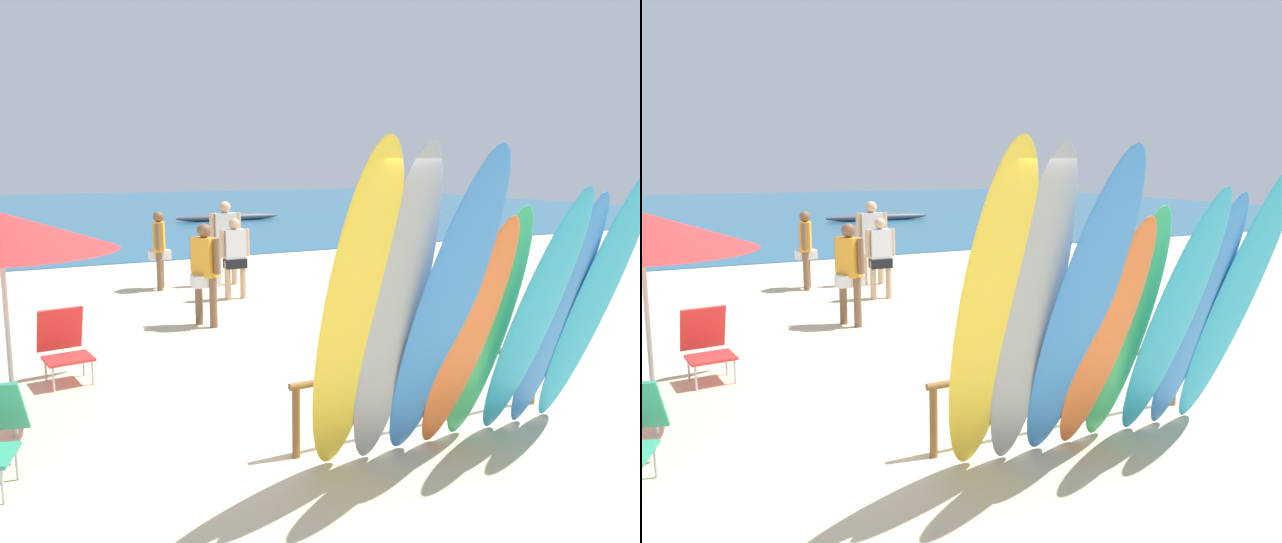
# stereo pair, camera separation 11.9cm
# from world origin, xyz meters

# --- Properties ---
(ground) EXTENTS (60.00, 60.00, 0.00)m
(ground) POSITION_xyz_m (0.00, 14.00, 0.00)
(ground) COLOR beige
(ocean_water) EXTENTS (60.00, 40.00, 0.02)m
(ocean_water) POSITION_xyz_m (0.00, 31.70, 0.01)
(ocean_water) COLOR #235B7F
(ocean_water) RESTS_ON ground
(surfboard_rack) EXTENTS (2.83, 0.07, 0.66)m
(surfboard_rack) POSITION_xyz_m (0.00, 0.00, 0.52)
(surfboard_rack) COLOR brown
(surfboard_rack) RESTS_ON ground
(surfboard_yellow_0) EXTENTS (0.61, 1.06, 2.67)m
(surfboard_yellow_0) POSITION_xyz_m (-1.21, -0.70, 1.33)
(surfboard_yellow_0) COLOR yellow
(surfboard_yellow_0) RESTS_ON ground
(surfboard_grey_1) EXTENTS (0.55, 1.02, 2.63)m
(surfboard_grey_1) POSITION_xyz_m (-0.88, -0.73, 1.31)
(surfboard_grey_1) COLOR #999EA3
(surfboard_grey_1) RESTS_ON ground
(surfboard_blue_2) EXTENTS (0.55, 1.22, 2.62)m
(surfboard_blue_2) POSITION_xyz_m (-0.49, -0.83, 1.31)
(surfboard_blue_2) COLOR #337AD1
(surfboard_blue_2) RESTS_ON ground
(surfboard_orange_3) EXTENTS (0.59, 0.97, 2.11)m
(surfboard_orange_3) POSITION_xyz_m (-0.13, -0.70, 1.05)
(surfboard_orange_3) COLOR orange
(surfboard_orange_3) RESTS_ON ground
(surfboard_green_4) EXTENTS (0.57, 0.84, 2.16)m
(surfboard_green_4) POSITION_xyz_m (0.17, -0.59, 1.08)
(surfboard_green_4) COLOR #38B266
(surfboard_green_4) RESTS_ON ground
(surfboard_teal_5) EXTENTS (0.49, 1.08, 2.31)m
(surfboard_teal_5) POSITION_xyz_m (0.51, -0.78, 1.16)
(surfboard_teal_5) COLOR #289EC6
(surfboard_teal_5) RESTS_ON ground
(surfboard_blue_6) EXTENTS (0.50, 0.92, 2.26)m
(surfboard_blue_6) POSITION_xyz_m (0.87, -0.70, 1.13)
(surfboard_blue_6) COLOR #337AD1
(surfboard_blue_6) RESTS_ON ground
(surfboard_teal_7) EXTENTS (0.58, 1.07, 2.52)m
(surfboard_teal_7) POSITION_xyz_m (1.25, -0.77, 1.26)
(surfboard_teal_7) COLOR #289EC6
(surfboard_teal_7) RESTS_ON ground
(beachgoer_by_water) EXTENTS (0.41, 0.55, 1.58)m
(beachgoer_by_water) POSITION_xyz_m (-0.63, 4.73, 0.91)
(beachgoer_by_water) COLOR brown
(beachgoer_by_water) RESTS_ON ground
(beachgoer_strolling) EXTENTS (0.40, 0.56, 1.55)m
(beachgoer_strolling) POSITION_xyz_m (-0.52, 7.99, 0.89)
(beachgoer_strolling) COLOR brown
(beachgoer_strolling) RESTS_ON ground
(beachgoer_photographing) EXTENTS (0.65, 0.27, 1.71)m
(beachgoer_photographing) POSITION_xyz_m (0.80, 7.85, 0.99)
(beachgoer_photographing) COLOR tan
(beachgoer_photographing) RESTS_ON ground
(beachgoer_midbeach) EXTENTS (0.57, 0.24, 1.49)m
(beachgoer_midbeach) POSITION_xyz_m (0.47, 6.41, 0.86)
(beachgoer_midbeach) COLOR tan
(beachgoer_midbeach) RESTS_ON ground
(beach_chair_red) EXTENTS (0.58, 0.71, 0.83)m
(beach_chair_red) POSITION_xyz_m (-2.85, 3.04, 0.43)
(beach_chair_red) COLOR #B7B7BC
(beach_chair_red) RESTS_ON ground
(beach_umbrella) EXTENTS (2.00, 2.00, 2.06)m
(beach_umbrella) POSITION_xyz_m (-3.45, 1.57, 1.88)
(beach_umbrella) COLOR silver
(beach_umbrella) RESTS_ON ground
(distant_boat) EXTENTS (4.62, 0.79, 0.37)m
(distant_boat) POSITION_xyz_m (5.94, 22.19, 0.17)
(distant_boat) COLOR #4C515B
(distant_boat) RESTS_ON ground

